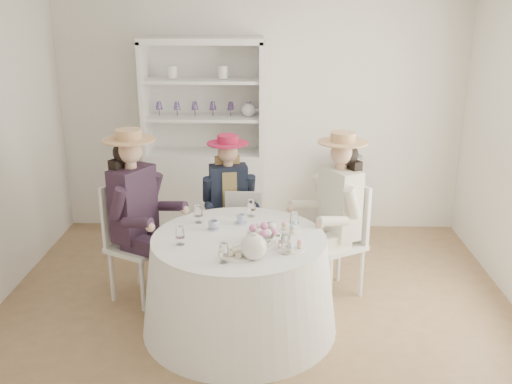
{
  "coord_description": "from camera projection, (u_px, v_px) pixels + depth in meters",
  "views": [
    {
      "loc": [
        0.12,
        -4.31,
        2.53
      ],
      "look_at": [
        0.0,
        0.1,
        1.05
      ],
      "focal_mm": 40.0,
      "sensor_mm": 36.0,
      "label": 1
    }
  ],
  "objects": [
    {
      "name": "ground",
      "position": [
        256.0,
        312.0,
        4.89
      ],
      "size": [
        4.5,
        4.5,
        0.0
      ],
      "primitive_type": "plane",
      "color": "olive",
      "rests_on": "ground"
    },
    {
      "name": "wall_back",
      "position": [
        261.0,
        112.0,
        6.35
      ],
      "size": [
        4.5,
        0.0,
        4.5
      ],
      "primitive_type": "plane",
      "rotation": [
        1.57,
        0.0,
        0.0
      ],
      "color": "white",
      "rests_on": "ground"
    },
    {
      "name": "wall_front",
      "position": [
        243.0,
        277.0,
        2.56
      ],
      "size": [
        4.5,
        0.0,
        4.5
      ],
      "primitive_type": "plane",
      "rotation": [
        -1.57,
        0.0,
        0.0
      ],
      "color": "white",
      "rests_on": "ground"
    },
    {
      "name": "tea_table",
      "position": [
        239.0,
        283.0,
        4.56
      ],
      "size": [
        1.57,
        1.57,
        0.79
      ],
      "rotation": [
        0.0,
        0.0,
        0.41
      ],
      "color": "white",
      "rests_on": "ground"
    },
    {
      "name": "hutch",
      "position": [
        206.0,
        168.0,
        6.33
      ],
      "size": [
        1.45,
        0.92,
        2.17
      ],
      "rotation": [
        0.0,
        0.0,
        0.36
      ],
      "color": "silver",
      "rests_on": "ground"
    },
    {
      "name": "side_table",
      "position": [
        346.0,
        210.0,
        6.36
      ],
      "size": [
        0.45,
        0.45,
        0.64
      ],
      "primitive_type": "cube",
      "rotation": [
        0.0,
        0.0,
        -0.09
      ],
      "color": "silver",
      "rests_on": "ground"
    },
    {
      "name": "hatbox",
      "position": [
        348.0,
        169.0,
        6.21
      ],
      "size": [
        0.4,
        0.4,
        0.3
      ],
      "primitive_type": "cylinder",
      "rotation": [
        0.0,
        0.0,
        0.42
      ],
      "color": "black",
      "rests_on": "side_table"
    },
    {
      "name": "guest_left",
      "position": [
        136.0,
        207.0,
        4.86
      ],
      "size": [
        0.65,
        0.59,
        1.53
      ],
      "rotation": [
        0.0,
        0.0,
        1.08
      ],
      "color": "silver",
      "rests_on": "ground"
    },
    {
      "name": "guest_mid",
      "position": [
        229.0,
        197.0,
        5.39
      ],
      "size": [
        0.51,
        0.54,
        1.36
      ],
      "rotation": [
        0.0,
        0.0,
        0.19
      ],
      "color": "silver",
      "rests_on": "ground"
    },
    {
      "name": "guest_right",
      "position": [
        337.0,
        206.0,
        4.95
      ],
      "size": [
        0.64,
        0.58,
        1.49
      ],
      "rotation": [
        0.0,
        0.0,
        -1.05
      ],
      "color": "silver",
      "rests_on": "ground"
    },
    {
      "name": "spare_chair",
      "position": [
        244.0,
        228.0,
        5.46
      ],
      "size": [
        0.36,
        0.36,
        0.86
      ],
      "rotation": [
        0.0,
        0.0,
        3.14
      ],
      "color": "silver",
      "rests_on": "ground"
    },
    {
      "name": "teacup_a",
      "position": [
        213.0,
        226.0,
        4.57
      ],
      "size": [
        0.11,
        0.11,
        0.07
      ],
      "primitive_type": "imported",
      "rotation": [
        0.0,
        0.0,
        -0.38
      ],
      "color": "white",
      "rests_on": "tea_table"
    },
    {
      "name": "teacup_b",
      "position": [
        241.0,
        219.0,
        4.69
      ],
      "size": [
        0.1,
        0.1,
        0.07
      ],
      "primitive_type": "imported",
      "rotation": [
        0.0,
        0.0,
        0.35
      ],
      "color": "white",
      "rests_on": "tea_table"
    },
    {
      "name": "teacup_c",
      "position": [
        270.0,
        228.0,
        4.52
      ],
      "size": [
        0.1,
        0.1,
        0.07
      ],
      "primitive_type": "imported",
      "rotation": [
        0.0,
        0.0,
        0.26
      ],
      "color": "white",
      "rests_on": "tea_table"
    },
    {
      "name": "flower_bowl",
      "position": [
        261.0,
        238.0,
        4.34
      ],
      "size": [
        0.23,
        0.23,
        0.06
      ],
      "primitive_type": "imported",
      "rotation": [
        0.0,
        0.0,
        -0.01
      ],
      "color": "white",
      "rests_on": "tea_table"
    },
    {
      "name": "flower_arrangement",
      "position": [
        264.0,
        231.0,
        4.34
      ],
      "size": [
        0.17,
        0.17,
        0.06
      ],
      "rotation": [
        0.0,
        0.0,
        -0.18
      ],
      "color": "pink",
      "rests_on": "tea_table"
    },
    {
      "name": "table_teapot",
      "position": [
        254.0,
        247.0,
        4.05
      ],
      "size": [
        0.27,
        0.19,
        0.2
      ],
      "rotation": [
        0.0,
        0.0,
        0.2
      ],
      "color": "white",
      "rests_on": "tea_table"
    },
    {
      "name": "sandwich_plate",
      "position": [
        236.0,
        255.0,
        4.09
      ],
      "size": [
        0.24,
        0.24,
        0.05
      ],
      "rotation": [
        0.0,
        0.0,
        -0.35
      ],
      "color": "white",
      "rests_on": "tea_table"
    },
    {
      "name": "cupcake_stand",
      "position": [
        290.0,
        240.0,
        4.2
      ],
      "size": [
        0.22,
        0.22,
        0.2
      ],
      "rotation": [
        0.0,
        0.0,
        0.09
      ],
      "color": "white",
      "rests_on": "tea_table"
    },
    {
      "name": "stemware_set",
      "position": [
        239.0,
        228.0,
        4.41
      ],
      "size": [
        0.95,
        0.99,
        0.15
      ],
      "color": "white",
      "rests_on": "tea_table"
    }
  ]
}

